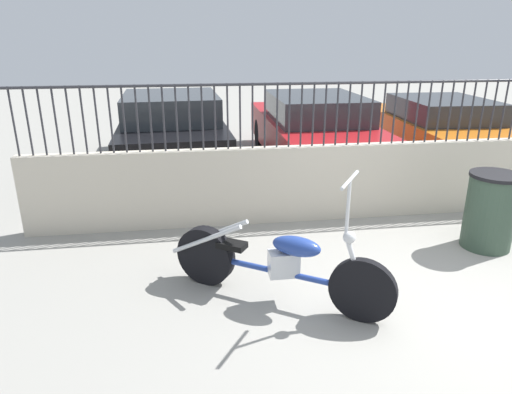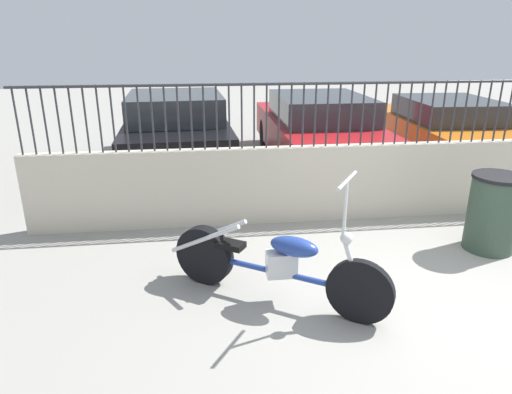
{
  "view_description": "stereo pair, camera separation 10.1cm",
  "coord_description": "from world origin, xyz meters",
  "px_view_note": "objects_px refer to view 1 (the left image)",
  "views": [
    {
      "loc": [
        -2.38,
        -3.33,
        2.41
      ],
      "look_at": [
        -1.68,
        1.42,
        0.7
      ],
      "focal_mm": 32.0,
      "sensor_mm": 36.0,
      "label": 1
    },
    {
      "loc": [
        -2.28,
        -3.34,
        2.41
      ],
      "look_at": [
        -1.68,
        1.42,
        0.7
      ],
      "focal_mm": 32.0,
      "sensor_mm": 36.0,
      "label": 2
    }
  ],
  "objects_px": {
    "trash_bin": "(490,211)",
    "motorcycle_blue": "(268,262)",
    "car_red": "(313,129)",
    "car_black": "(172,130)",
    "car_orange": "(437,126)"
  },
  "relations": [
    {
      "from": "motorcycle_blue",
      "to": "trash_bin",
      "type": "height_order",
      "value": "motorcycle_blue"
    },
    {
      "from": "motorcycle_blue",
      "to": "car_black",
      "type": "distance_m",
      "value": 5.02
    },
    {
      "from": "car_orange",
      "to": "motorcycle_blue",
      "type": "bearing_deg",
      "value": 140.89
    },
    {
      "from": "car_black",
      "to": "car_red",
      "type": "bearing_deg",
      "value": -96.91
    },
    {
      "from": "car_black",
      "to": "trash_bin",
      "type": "bearing_deg",
      "value": -140.4
    },
    {
      "from": "trash_bin",
      "to": "car_black",
      "type": "bearing_deg",
      "value": 132.08
    },
    {
      "from": "car_red",
      "to": "car_orange",
      "type": "bearing_deg",
      "value": -85.73
    },
    {
      "from": "motorcycle_blue",
      "to": "car_red",
      "type": "relative_size",
      "value": 0.42
    },
    {
      "from": "motorcycle_blue",
      "to": "car_black",
      "type": "xyz_separation_m",
      "value": [
        -1.0,
        4.91,
        0.33
      ]
    },
    {
      "from": "motorcycle_blue",
      "to": "car_red",
      "type": "bearing_deg",
      "value": 103.4
    },
    {
      "from": "trash_bin",
      "to": "car_red",
      "type": "xyz_separation_m",
      "value": [
        -1.09,
        3.97,
        0.23
      ]
    },
    {
      "from": "trash_bin",
      "to": "motorcycle_blue",
      "type": "bearing_deg",
      "value": -165.4
    },
    {
      "from": "motorcycle_blue",
      "to": "trash_bin",
      "type": "distance_m",
      "value": 2.88
    },
    {
      "from": "car_red",
      "to": "car_black",
      "type": "bearing_deg",
      "value": 86.14
    },
    {
      "from": "trash_bin",
      "to": "car_orange",
      "type": "height_order",
      "value": "car_orange"
    }
  ]
}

